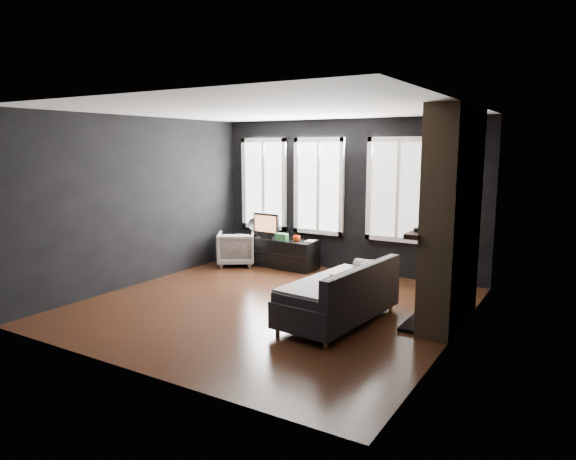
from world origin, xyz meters
The scene contains 18 objects.
floor centered at (0.00, 0.00, 0.00)m, with size 5.00×5.00×0.00m, color black.
ceiling centered at (0.00, 0.00, 2.70)m, with size 5.00×5.00×0.00m, color white.
wall_back centered at (0.00, 2.50, 1.35)m, with size 5.00×0.02×2.70m, color black.
wall_left centered at (-2.50, 0.00, 1.35)m, with size 0.02×5.00×2.70m, color black.
wall_right centered at (2.50, 0.00, 1.35)m, with size 0.02×5.00×2.70m, color black.
windows centered at (-0.45, 2.46, 2.38)m, with size 4.00×0.16×1.76m, color white, non-canonical shape.
fireplace centered at (2.30, 0.60, 1.35)m, with size 0.70×1.62×2.70m, color #93724C, non-canonical shape.
sofa centered at (1.10, -0.12, 0.39)m, with size 0.92×1.83×0.79m, color #262629, non-canonical shape.
stripe_pillow centered at (1.34, 0.26, 0.57)m, with size 0.08×0.34×0.34m, color gray.
armchair centered at (-1.95, 1.80, 0.35)m, with size 0.67×0.63×0.69m, color white.
media_console centered at (-1.20, 2.10, 0.26)m, with size 1.54×0.48×0.53m, color black, non-canonical shape.
monitor centered at (-1.47, 2.11, 0.79)m, with size 0.57×0.12×0.51m, color black, non-canonical shape.
desk_fan centered at (-1.78, 2.16, 0.70)m, with size 0.25×0.25×0.35m, color #9C9C9C, non-canonical shape.
mug centered at (-0.76, 2.03, 0.60)m, with size 0.14×0.11×0.14m, color red.
book centered at (-0.62, 2.13, 0.64)m, with size 0.17×0.02×0.23m, color tan.
storage_box centered at (-1.07, 2.02, 0.59)m, with size 0.22×0.14×0.12m, color #2D6836.
mantel_vase centered at (2.05, 1.05, 1.32)m, with size 0.17×0.18×0.17m, color gold.
mantel_clock centered at (2.05, 0.05, 1.25)m, with size 0.12×0.12×0.04m, color black.
Camera 1 is at (3.81, -5.84, 2.22)m, focal length 32.00 mm.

